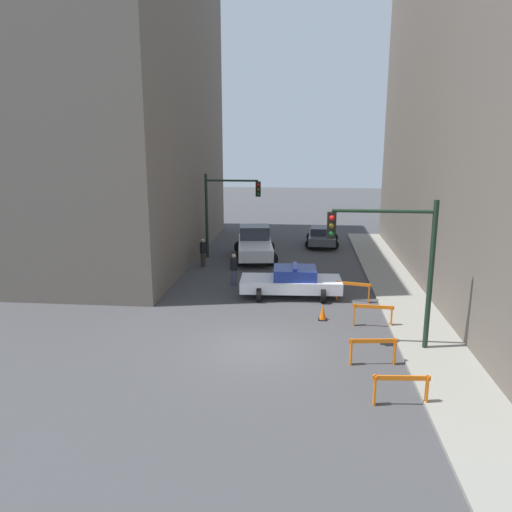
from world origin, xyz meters
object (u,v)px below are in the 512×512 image
at_px(white_truck, 255,244).
at_px(barrier_corner, 353,288).
at_px(traffic_light_far, 224,204).
at_px(barrier_front, 401,385).
at_px(traffic_cone, 323,312).
at_px(police_car, 292,281).
at_px(pedestrian_corner, 203,252).
at_px(parked_car_near, 322,236).
at_px(barrier_back, 373,312).
at_px(pedestrian_crossing, 234,269).
at_px(traffic_light_near, 397,252).
at_px(barrier_mid, 373,347).

relative_size(white_truck, barrier_corner, 3.55).
bearing_deg(traffic_light_far, white_truck, 1.32).
height_order(barrier_front, traffic_cone, barrier_front).
bearing_deg(police_car, traffic_cone, -158.41).
bearing_deg(barrier_front, pedestrian_corner, 120.02).
height_order(police_car, barrier_front, police_car).
xyz_separation_m(parked_car_near, barrier_corner, (0.97, -12.32, -0.06)).
bearing_deg(barrier_back, parked_car_near, 95.39).
bearing_deg(barrier_corner, barrier_front, -87.09).
bearing_deg(pedestrian_crossing, traffic_light_far, -77.38).
height_order(traffic_light_far, pedestrian_crossing, traffic_light_far).
distance_m(police_car, pedestrian_corner, 7.34).
height_order(traffic_light_near, barrier_front, traffic_light_near).
bearing_deg(barrier_front, traffic_cone, 106.15).
height_order(traffic_light_near, barrier_back, traffic_light_near).
xyz_separation_m(traffic_light_near, pedestrian_crossing, (-6.61, 7.28, -2.67)).
relative_size(barrier_mid, barrier_corner, 1.01).
bearing_deg(parked_car_near, traffic_light_far, -142.90).
bearing_deg(barrier_front, traffic_light_far, 113.99).
bearing_deg(barrier_corner, barrier_back, -81.16).
relative_size(traffic_light_far, white_truck, 0.93).
height_order(traffic_light_near, traffic_cone, traffic_light_near).
relative_size(pedestrian_crossing, barrier_front, 1.04).
height_order(parked_car_near, barrier_mid, parked_car_near).
height_order(barrier_front, barrier_corner, same).
height_order(barrier_mid, barrier_corner, same).
height_order(police_car, traffic_cone, police_car).
xyz_separation_m(police_car, pedestrian_crossing, (-2.95, 1.50, 0.14)).
xyz_separation_m(traffic_light_far, barrier_back, (7.67, -11.16, -2.78)).
distance_m(barrier_front, barrier_back, 6.02).
bearing_deg(pedestrian_crossing, barrier_front, 118.50).
bearing_deg(barrier_corner, white_truck, 123.21).
xyz_separation_m(traffic_light_far, barrier_mid, (7.22, -14.62, -2.78)).
xyz_separation_m(white_truck, traffic_cone, (3.83, -10.61, -0.59)).
relative_size(barrier_back, traffic_cone, 2.44).
bearing_deg(traffic_cone, traffic_light_near, -50.00).
bearing_deg(white_truck, police_car, -78.88).
height_order(barrier_back, traffic_cone, barrier_back).
distance_m(traffic_light_far, barrier_corner, 11.12).
bearing_deg(pedestrian_corner, white_truck, -115.92).
height_order(white_truck, barrier_mid, white_truck).
bearing_deg(traffic_light_near, traffic_light_far, 121.11).
xyz_separation_m(traffic_light_near, parked_car_near, (-1.82, 17.61, -2.86)).
xyz_separation_m(barrier_front, barrier_back, (0.02, 6.02, 0.00)).
height_order(traffic_light_near, traffic_light_far, traffic_light_near).
bearing_deg(pedestrian_crossing, barrier_corner, 160.24).
height_order(pedestrian_crossing, traffic_cone, pedestrian_crossing).
relative_size(police_car, barrier_corner, 3.03).
height_order(traffic_light_near, white_truck, traffic_light_near).
xyz_separation_m(pedestrian_corner, barrier_front, (8.53, -14.76, -0.24)).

